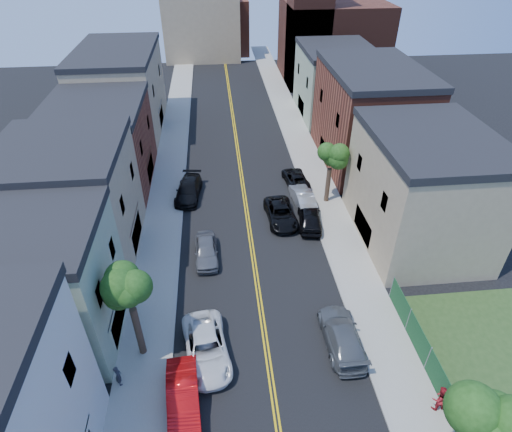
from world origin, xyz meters
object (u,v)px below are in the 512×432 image
object	(u,v)px
white_pickup	(206,348)
pedestrian_right	(439,398)
black_suv_lane	(281,214)
silver_car_right	(303,197)
grey_car_left	(206,251)
black_car_right	(310,217)
dark_car_right_far	(295,178)
black_car_left	(189,190)
red_sedan	(183,397)
pedestrian_left	(118,375)
grey_car_right	(342,335)

from	to	relation	value
white_pickup	pedestrian_right	world-z (taller)	pedestrian_right
white_pickup	black_suv_lane	distance (m)	15.58
silver_car_right	white_pickup	bearing A→B (deg)	55.95
grey_car_left	black_car_right	xyz separation A→B (m)	(9.30, 3.69, 0.06)
dark_car_right_far	black_suv_lane	xyz separation A→B (m)	(-2.50, -6.36, 0.10)
pedestrian_right	grey_car_left	bearing A→B (deg)	-51.37
black_car_left	red_sedan	bearing A→B (deg)	-81.74
red_sedan	dark_car_right_far	bearing A→B (deg)	61.10
black_suv_lane	pedestrian_right	distance (m)	19.83
black_car_right	silver_car_right	distance (m)	3.38
white_pickup	grey_car_left	world-z (taller)	white_pickup
black_car_right	silver_car_right	world-z (taller)	black_car_right
red_sedan	black_suv_lane	size ratio (longest dim) A/B	0.94
grey_car_left	pedestrian_left	world-z (taller)	pedestrian_left
red_sedan	grey_car_left	xyz separation A→B (m)	(1.35, 12.67, -0.05)
silver_car_right	grey_car_left	bearing A→B (deg)	32.73
grey_car_left	silver_car_right	world-z (taller)	grey_car_left
black_car_left	pedestrian_right	size ratio (longest dim) A/B	3.00
dark_car_right_far	black_car_left	bearing A→B (deg)	2.08
red_sedan	black_suv_lane	bearing A→B (deg)	60.09
dark_car_right_far	black_car_right	bearing A→B (deg)	84.47
white_pickup	black_car_left	distance (m)	18.96
black_suv_lane	black_car_left	bearing A→B (deg)	146.97
white_pickup	grey_car_right	size ratio (longest dim) A/B	1.03
red_sedan	dark_car_right_far	xyz separation A→B (m)	(10.65, 23.61, -0.18)
black_car_left	dark_car_right_far	bearing A→B (deg)	14.96
white_pickup	black_car_right	size ratio (longest dim) A/B	1.16
white_pickup	pedestrian_left	xyz separation A→B (m)	(-5.16, -1.52, 0.13)
pedestrian_right	black_car_right	bearing A→B (deg)	-82.16
red_sedan	silver_car_right	xyz separation A→B (m)	(10.65, 19.74, -0.05)
black_suv_lane	dark_car_right_far	bearing A→B (deg)	65.39
white_pickup	dark_car_right_far	world-z (taller)	white_pickup
black_suv_lane	black_car_right	bearing A→B (deg)	-22.70
white_pickup	grey_car_right	distance (m)	8.72
black_car_left	grey_car_right	world-z (taller)	grey_car_right
black_car_right	pedestrian_right	bearing A→B (deg)	108.92
grey_car_left	silver_car_right	bearing A→B (deg)	35.25
grey_car_left	red_sedan	bearing A→B (deg)	-98.09
grey_car_right	black_car_right	xyz separation A→B (m)	(0.62, 13.07, 0.03)
black_suv_lane	pedestrian_right	xyz separation A→B (m)	(6.04, -18.88, 0.32)
white_pickup	pedestrian_left	size ratio (longest dim) A/B	3.70
black_car_left	black_suv_lane	size ratio (longest dim) A/B	1.02
red_sedan	pedestrian_right	xyz separation A→B (m)	(14.19, -1.63, 0.23)
grey_car_left	pedestrian_left	distance (m)	12.11
black_suv_lane	grey_car_left	bearing A→B (deg)	-149.16
grey_car_right	pedestrian_right	xyz separation A→B (m)	(4.15, -4.93, 0.25)
dark_car_right_far	red_sedan	bearing A→B (deg)	60.18
black_car_right	pedestrian_right	size ratio (longest dim) A/B	2.71
dark_car_right_far	pedestrian_right	world-z (taller)	pedestrian_right
red_sedan	pedestrian_left	size ratio (longest dim) A/B	3.25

